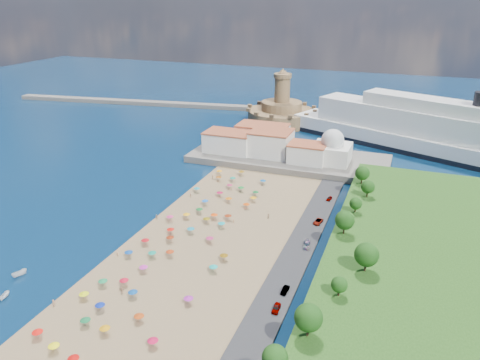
% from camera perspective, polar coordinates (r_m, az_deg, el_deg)
% --- Properties ---
extents(ground, '(700.00, 700.00, 0.00)m').
position_cam_1_polar(ground, '(158.21, -4.56, -5.68)').
color(ground, '#071938').
rests_on(ground, ground).
extents(terrace, '(90.00, 36.00, 3.00)m').
position_cam_1_polar(terrace, '(217.90, 5.93, 2.63)').
color(terrace, '#59544C').
rests_on(terrace, ground).
extents(jetty, '(18.00, 70.00, 2.40)m').
position_cam_1_polar(jetty, '(255.78, 3.19, 5.57)').
color(jetty, '#59544C').
rests_on(jetty, ground).
extents(breakwater, '(199.03, 34.77, 2.60)m').
position_cam_1_polar(breakwater, '(335.27, -10.76, 9.19)').
color(breakwater, '#59544C').
rests_on(breakwater, ground).
extents(waterfront_buildings, '(57.00, 29.00, 11.00)m').
position_cam_1_polar(waterfront_buildings, '(219.90, 2.74, 4.65)').
color(waterfront_buildings, silver).
rests_on(waterfront_buildings, terrace).
extents(domed_building, '(16.00, 16.00, 15.00)m').
position_cam_1_polar(domed_building, '(209.85, 11.15, 3.71)').
color(domed_building, silver).
rests_on(domed_building, terrace).
extents(fortress, '(40.00, 40.00, 32.40)m').
position_cam_1_polar(fortress, '(282.19, 5.08, 8.24)').
color(fortress, olive).
rests_on(fortress, ground).
extents(cruise_ship, '(146.34, 76.17, 32.53)m').
position_cam_1_polar(cruise_ship, '(243.87, 22.35, 5.18)').
color(cruise_ship, black).
rests_on(cruise_ship, ground).
extents(beach_parasols, '(31.55, 117.58, 2.20)m').
position_cam_1_polar(beach_parasols, '(150.65, -6.49, -6.33)').
color(beach_parasols, gray).
rests_on(beach_parasols, beach).
extents(beachgoers, '(36.93, 93.45, 1.87)m').
position_cam_1_polar(beachgoers, '(155.84, -7.35, -5.78)').
color(beachgoers, tan).
rests_on(beachgoers, beach).
extents(moored_boats, '(6.53, 13.54, 1.68)m').
position_cam_1_polar(moored_boats, '(142.16, -25.85, -11.13)').
color(moored_boats, white).
rests_on(moored_boats, ground).
extents(parked_cars, '(2.93, 74.00, 1.44)m').
position_cam_1_polar(parked_cars, '(145.12, 8.08, -7.95)').
color(parked_cars, gray).
rests_on(parked_cars, promenade).
extents(hillside_trees, '(17.49, 107.82, 8.06)m').
position_cam_1_polar(hillside_trees, '(132.09, 12.75, -7.08)').
color(hillside_trees, '#382314').
rests_on(hillside_trees, hillside).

